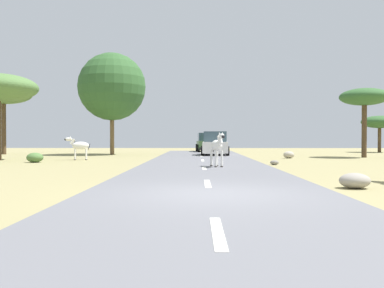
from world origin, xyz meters
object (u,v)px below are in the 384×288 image
object	(u,v)px
tree_0	(4,95)
rock_0	(289,155)
tree_3	(380,122)
tree_1	(364,98)
rock_2	(355,181)
car_1	(215,144)
tree_4	(112,87)
rock_1	(274,163)
zebra_1	(79,146)
zebra_0	(217,146)
car_0	(207,143)
bush_0	(35,158)

from	to	relation	value
tree_0	rock_0	size ratio (longest dim) A/B	8.04
tree_3	tree_1	bearing A→B (deg)	-117.98
rock_0	rock_2	xyz separation A→B (m)	(-1.77, -16.20, -0.02)
car_1	tree_0	bearing A→B (deg)	174.01
tree_1	rock_2	bearing A→B (deg)	-112.17
tree_0	rock_2	bearing A→B (deg)	-48.82
car_1	tree_0	world-z (taller)	tree_0
tree_0	rock_2	distance (m)	30.27
tree_0	tree_4	world-z (taller)	tree_4
rock_1	rock_2	world-z (taller)	rock_2
tree_3	rock_0	xyz separation A→B (m)	(-10.68, -11.28, -2.52)
tree_0	tree_4	distance (m)	8.89
rock_1	tree_1	bearing A→B (deg)	46.44
tree_4	rock_0	world-z (taller)	tree_4
zebra_1	tree_1	distance (m)	18.85
zebra_0	car_0	world-z (taller)	car_0
car_0	tree_3	xyz separation A→B (m)	(15.68, -0.74, 1.90)
zebra_0	tree_0	bearing A→B (deg)	-57.20
tree_4	rock_1	distance (m)	17.03
tree_0	rock_2	size ratio (longest dim) A/B	7.01
tree_4	rock_2	bearing A→B (deg)	-63.66
tree_0	bush_0	size ratio (longest dim) A/B	6.34
zebra_0	tree_1	world-z (taller)	tree_1
bush_0	rock_2	size ratio (longest dim) A/B	1.11
zebra_1	tree_3	xyz separation A→B (m)	(23.65, 13.50, 1.90)
zebra_0	rock_1	size ratio (longest dim) A/B	3.80
tree_0	rock_0	xyz separation A→B (m)	(21.47, -6.32, -4.55)
tree_4	rock_2	distance (m)	24.98
car_1	tree_1	distance (m)	10.80
tree_0	car_1	bearing A→B (deg)	-7.62
tree_0	rock_1	bearing A→B (deg)	-33.85
zebra_1	car_0	distance (m)	16.31
bush_0	rock_1	distance (m)	12.62
tree_0	tree_4	bearing A→B (deg)	-3.92
zebra_1	rock_1	xyz separation A→B (m)	(10.84, -4.43, -0.73)
tree_3	rock_1	distance (m)	22.19
rock_1	rock_2	distance (m)	9.55
car_1	tree_0	xyz separation A→B (m)	(-16.86, 2.26, 3.93)
tree_0	tree_3	size ratio (longest dim) A/B	1.68
tree_1	tree_3	world-z (taller)	tree_1
zebra_0	tree_4	xyz separation A→B (m)	(-7.59, 14.44, 4.37)
bush_0	rock_1	bearing A→B (deg)	-8.30
zebra_0	zebra_1	bearing A→B (deg)	-54.06
tree_1	rock_1	xyz separation A→B (m)	(-7.44, -7.82, -3.89)
zebra_0	tree_3	distance (m)	25.50
zebra_0	car_1	size ratio (longest dim) A/B	0.36
car_1	rock_2	xyz separation A→B (m)	(2.83, -20.26, -0.64)
zebra_1	tree_4	world-z (taller)	tree_4
tree_3	rock_0	size ratio (longest dim) A/B	4.80
tree_1	car_0	bearing A→B (deg)	133.54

